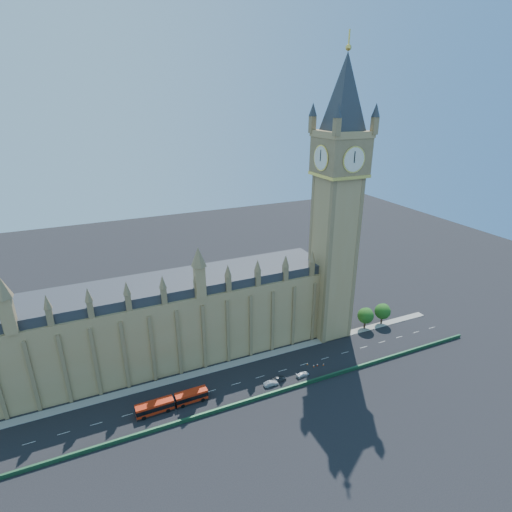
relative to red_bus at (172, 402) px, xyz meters
name	(u,v)px	position (x,y,z in m)	size (l,w,h in m)	color
ground	(248,380)	(23.89, 2.11, -1.81)	(400.00, 400.00, 0.00)	black
palace_westminster	(149,324)	(-1.11, 24.11, 12.06)	(120.00, 20.00, 28.00)	#A78551
elizabeth_tower	(338,186)	(61.89, 16.10, 52.75)	(20.59, 20.59, 105.00)	#A78551
bridge_parapet	(260,397)	(23.89, -6.89, -1.21)	(160.00, 0.60, 1.20)	#1E4C2D
kerb_north	(237,363)	(23.89, 11.61, -1.73)	(160.00, 3.00, 0.16)	gray
tree_east_near	(366,315)	(76.11, 12.19, 3.84)	(6.00, 6.00, 8.50)	#382619
tree_east_far	(383,311)	(84.11, 12.19, 3.84)	(6.00, 6.00, 8.50)	#382619
red_bus	(172,402)	(0.00, 0.00, 0.00)	(20.24, 3.58, 3.43)	red
car_grey	(279,379)	(32.65, -1.86, -1.05)	(1.78, 4.42, 1.51)	#404448
car_silver	(271,383)	(29.37, -2.85, -1.07)	(1.56, 4.46, 1.47)	#95969C
car_white	(303,374)	(40.40, -2.89, -1.18)	(1.77, 4.36, 1.26)	silver
cone_a	(323,364)	(49.33, -0.93, -1.44)	(0.56, 0.56, 0.75)	black
cone_b	(314,366)	(46.06, -0.29, -1.45)	(0.56, 0.56, 0.72)	black
cone_c	(317,365)	(47.38, -0.35, -1.41)	(0.63, 0.63, 0.80)	black
cone_d	(307,364)	(44.73, 1.51, -1.46)	(0.51, 0.51, 0.70)	black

